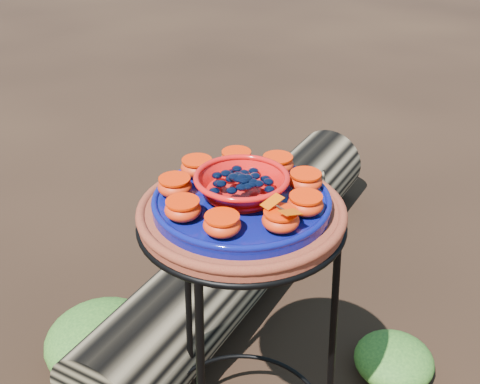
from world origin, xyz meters
TOP-DOWN VIEW (x-y plane):
  - plant_stand at (0.00, 0.00)m, footprint 0.44×0.44m
  - terracotta_saucer at (0.00, 0.00)m, footprint 0.39×0.39m
  - cobalt_plate at (0.00, 0.00)m, footprint 0.34×0.34m
  - red_bowl at (0.00, 0.00)m, footprint 0.17×0.17m
  - glass_gems at (0.00, 0.00)m, footprint 0.13×0.13m
  - orange_half_0 at (-0.01, -0.13)m, footprint 0.07×0.07m
  - orange_half_1 at (0.06, -0.11)m, footprint 0.07×0.07m
  - orange_half_2 at (0.12, -0.05)m, footprint 0.07×0.07m
  - orange_half_3 at (0.12, 0.04)m, footprint 0.07×0.07m
  - orange_half_4 at (0.07, 0.10)m, footprint 0.07×0.07m
  - orange_half_5 at (-0.01, 0.13)m, footprint 0.07×0.07m
  - orange_half_6 at (-0.09, 0.09)m, footprint 0.07×0.07m
  - orange_half_7 at (-0.13, 0.01)m, footprint 0.07×0.07m
  - orange_half_8 at (-0.10, -0.07)m, footprint 0.07×0.07m
  - butterfly at (-0.01, -0.13)m, footprint 0.08×0.05m
  - driftwood_log at (0.45, 0.54)m, footprint 1.56×0.96m
  - foliage_right at (0.52, -0.05)m, footprint 0.23×0.23m
  - foliage_back at (-0.11, 0.51)m, footprint 0.34×0.34m

SIDE VIEW (x-z plane):
  - foliage_right at x=0.52m, z-range 0.00..0.11m
  - foliage_back at x=-0.11m, z-range 0.00..0.17m
  - driftwood_log at x=0.45m, z-range 0.00..0.29m
  - plant_stand at x=0.00m, z-range 0.00..0.70m
  - terracotta_saucer at x=0.00m, z-range 0.70..0.73m
  - cobalt_plate at x=0.00m, z-range 0.73..0.75m
  - orange_half_0 at x=-0.01m, z-range 0.75..0.79m
  - orange_half_1 at x=0.06m, z-range 0.75..0.79m
  - orange_half_2 at x=0.12m, z-range 0.75..0.79m
  - orange_half_3 at x=0.12m, z-range 0.75..0.79m
  - orange_half_4 at x=0.07m, z-range 0.75..0.79m
  - orange_half_5 at x=-0.01m, z-range 0.75..0.79m
  - orange_half_6 at x=-0.09m, z-range 0.75..0.79m
  - orange_half_7 at x=-0.13m, z-range 0.75..0.79m
  - orange_half_8 at x=-0.10m, z-range 0.75..0.79m
  - red_bowl at x=0.00m, z-range 0.75..0.80m
  - butterfly at x=-0.01m, z-range 0.79..0.80m
  - glass_gems at x=0.00m, z-range 0.80..0.82m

